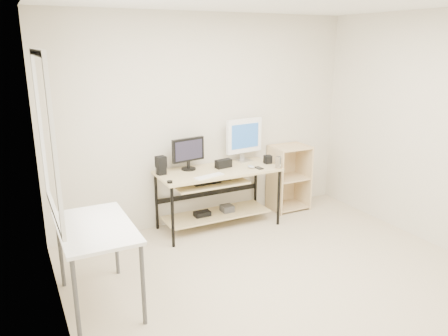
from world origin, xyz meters
TOP-DOWN VIEW (x-y plane):
  - room at (-0.14, 0.04)m, footprint 4.01×4.01m
  - desk at (-0.03, 1.66)m, footprint 1.50×0.65m
  - side_table at (-1.68, 0.60)m, footprint 0.60×1.00m
  - shelf_unit at (1.15, 1.82)m, footprint 0.50×0.40m
  - black_monitor at (-0.32, 1.82)m, footprint 0.43×0.18m
  - white_imac at (0.48, 1.86)m, footprint 0.52×0.17m
  - keyboard at (-0.22, 1.44)m, footprint 0.38×0.18m
  - mouse at (0.39, 1.53)m, footprint 0.10×0.12m
  - center_speaker at (0.10, 1.71)m, footprint 0.22×0.12m
  - speaker_left at (-0.68, 1.78)m, footprint 0.12×0.12m
  - speaker_right at (0.70, 1.63)m, footprint 0.09×0.09m
  - audio_controller at (-0.70, 1.79)m, footprint 0.09×0.06m
  - volume_puck at (-0.71, 1.42)m, footprint 0.08×0.08m
  - smartphone at (0.47, 1.48)m, footprint 0.07×0.13m
  - coaster at (0.70, 1.38)m, footprint 0.10×0.10m
  - drinking_glass at (0.70, 1.38)m, footprint 0.08×0.08m

SIDE VIEW (x-z plane):
  - shelf_unit at x=1.15m, z-range 0.00..0.90m
  - desk at x=-0.03m, z-range 0.16..0.91m
  - side_table at x=-1.68m, z-range 0.30..1.05m
  - coaster at x=0.70m, z-range 0.75..0.76m
  - smartphone at x=0.47m, z-range 0.75..0.76m
  - keyboard at x=-0.22m, z-range 0.75..0.76m
  - volume_puck at x=-0.71m, z-range 0.75..0.78m
  - mouse at x=0.39m, z-range 0.75..0.79m
  - center_speaker at x=0.10m, z-range 0.75..0.85m
  - speaker_right at x=0.70m, z-range 0.75..0.86m
  - drinking_glass at x=0.70m, z-range 0.76..0.89m
  - audio_controller at x=-0.70m, z-range 0.75..0.93m
  - speaker_left at x=-0.68m, z-range 0.76..0.97m
  - black_monitor at x=-0.32m, z-range 0.78..1.17m
  - white_imac at x=0.48m, z-range 0.79..1.35m
  - room at x=-0.14m, z-range 0.01..2.63m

